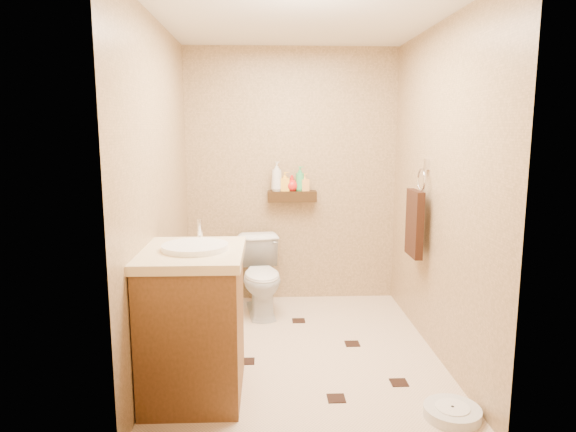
{
  "coord_description": "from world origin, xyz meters",
  "views": [
    {
      "loc": [
        -0.25,
        -3.63,
        1.65
      ],
      "look_at": [
        -0.08,
        0.25,
        0.99
      ],
      "focal_mm": 32.0,
      "sensor_mm": 36.0,
      "label": 1
    }
  ],
  "objects": [
    {
      "name": "ground",
      "position": [
        0.0,
        0.0,
        0.0
      ],
      "size": [
        2.5,
        2.5,
        0.0
      ],
      "primitive_type": "plane",
      "color": "beige",
      "rests_on": "ground"
    },
    {
      "name": "wall_back",
      "position": [
        0.0,
        1.25,
        1.2
      ],
      "size": [
        2.0,
        0.04,
        2.4
      ],
      "primitive_type": "cube",
      "color": "tan",
      "rests_on": "ground"
    },
    {
      "name": "wall_front",
      "position": [
        0.0,
        -1.25,
        1.2
      ],
      "size": [
        2.0,
        0.04,
        2.4
      ],
      "primitive_type": "cube",
      "color": "tan",
      "rests_on": "ground"
    },
    {
      "name": "wall_left",
      "position": [
        -1.0,
        0.0,
        1.2
      ],
      "size": [
        0.04,
        2.5,
        2.4
      ],
      "primitive_type": "cube",
      "color": "tan",
      "rests_on": "ground"
    },
    {
      "name": "wall_right",
      "position": [
        1.0,
        0.0,
        1.2
      ],
      "size": [
        0.04,
        2.5,
        2.4
      ],
      "primitive_type": "cube",
      "color": "tan",
      "rests_on": "ground"
    },
    {
      "name": "ceiling",
      "position": [
        0.0,
        0.0,
        2.4
      ],
      "size": [
        2.0,
        2.5,
        0.02
      ],
      "primitive_type": "cube",
      "color": "silver",
      "rests_on": "wall_back"
    },
    {
      "name": "wall_shelf",
      "position": [
        0.0,
        1.17,
        1.02
      ],
      "size": [
        0.46,
        0.14,
        0.1
      ],
      "primitive_type": "cube",
      "color": "#34200E",
      "rests_on": "wall_back"
    },
    {
      "name": "floor_accents",
      "position": [
        0.04,
        -0.03,
        0.0
      ],
      "size": [
        1.33,
        1.42,
        0.01
      ],
      "color": "black",
      "rests_on": "ground"
    },
    {
      "name": "toilet",
      "position": [
        -0.29,
        0.83,
        0.34
      ],
      "size": [
        0.46,
        0.71,
        0.68
      ],
      "primitive_type": "imported",
      "rotation": [
        0.0,
        0.0,
        0.12
      ],
      "color": "white",
      "rests_on": "ground"
    },
    {
      "name": "vanity",
      "position": [
        -0.7,
        -0.58,
        0.48
      ],
      "size": [
        0.63,
        0.76,
        1.07
      ],
      "rotation": [
        0.0,
        0.0,
        -0.0
      ],
      "color": "brown",
      "rests_on": "ground"
    },
    {
      "name": "bathroom_scale",
      "position": [
        0.82,
        -0.95,
        0.03
      ],
      "size": [
        0.35,
        0.35,
        0.07
      ],
      "rotation": [
        0.0,
        0.0,
        0.06
      ],
      "color": "silver",
      "rests_on": "ground"
    },
    {
      "name": "toilet_brush",
      "position": [
        -0.54,
        1.07,
        0.18
      ],
      "size": [
        0.12,
        0.12,
        0.52
      ],
      "color": "#1B6F68",
      "rests_on": "ground"
    },
    {
      "name": "towel_ring",
      "position": [
        0.91,
        0.25,
        0.95
      ],
      "size": [
        0.12,
        0.3,
        0.76
      ],
      "color": "silver",
      "rests_on": "wall_right"
    },
    {
      "name": "toilet_paper",
      "position": [
        -0.94,
        0.65,
        0.6
      ],
      "size": [
        0.12,
        0.11,
        0.12
      ],
      "color": "silver",
      "rests_on": "wall_left"
    },
    {
      "name": "bottle_a",
      "position": [
        -0.14,
        1.17,
        1.21
      ],
      "size": [
        0.15,
        0.15,
        0.28
      ],
      "primitive_type": "imported",
      "rotation": [
        0.0,
        0.0,
        2.44
      ],
      "color": "silver",
      "rests_on": "wall_shelf"
    },
    {
      "name": "bottle_b",
      "position": [
        -0.07,
        1.17,
        1.16
      ],
      "size": [
        0.09,
        0.08,
        0.18
      ],
      "primitive_type": "imported",
      "rotation": [
        0.0,
        0.0,
        1.6
      ],
      "color": "yellow",
      "rests_on": "wall_shelf"
    },
    {
      "name": "bottle_c",
      "position": [
        -0.0,
        1.17,
        1.14
      ],
      "size": [
        0.15,
        0.15,
        0.15
      ],
      "primitive_type": "imported",
      "rotation": [
        0.0,
        0.0,
        2.81
      ],
      "color": "red",
      "rests_on": "wall_shelf"
    },
    {
      "name": "bottle_d",
      "position": [
        0.08,
        1.17,
        1.19
      ],
      "size": [
        0.13,
        0.13,
        0.23
      ],
      "primitive_type": "imported",
      "rotation": [
        0.0,
        0.0,
        0.88
      ],
      "color": "#39AD61",
      "rests_on": "wall_shelf"
    },
    {
      "name": "bottle_e",
      "position": [
        0.12,
        1.17,
        1.15
      ],
      "size": [
        0.1,
        0.09,
        0.17
      ],
      "primitive_type": "imported",
      "rotation": [
        0.0,
        0.0,
        1.9
      ],
      "color": "#FBAC53",
      "rests_on": "wall_shelf"
    }
  ]
}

